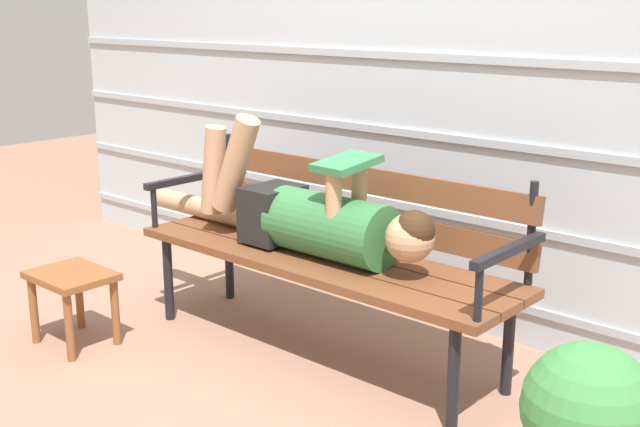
% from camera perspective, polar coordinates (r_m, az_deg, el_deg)
% --- Properties ---
extents(ground_plane, '(12.00, 12.00, 0.00)m').
position_cam_1_polar(ground_plane, '(3.40, -1.88, -10.73)').
color(ground_plane, '#936B56').
extents(house_siding, '(5.26, 0.08, 2.47)m').
position_cam_1_polar(house_siding, '(3.74, 7.05, 11.11)').
color(house_siding, '#B2BCC6').
rests_on(house_siding, ground).
extents(park_bench, '(1.80, 0.52, 0.84)m').
position_cam_1_polar(park_bench, '(3.40, 0.80, -2.10)').
color(park_bench, brown).
rests_on(park_bench, ground).
extents(reclining_person, '(1.72, 0.27, 0.57)m').
position_cam_1_polar(reclining_person, '(3.36, -0.96, -0.13)').
color(reclining_person, '#33703D').
extents(footstool, '(0.36, 0.29, 0.33)m').
position_cam_1_polar(footstool, '(3.67, -17.27, -5.09)').
color(footstool, brown).
rests_on(footstool, ground).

